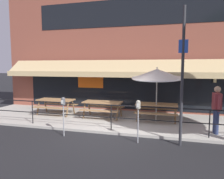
# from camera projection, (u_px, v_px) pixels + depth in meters

# --- Properties ---
(ground_plane) EXTENTS (120.00, 120.00, 0.00)m
(ground_plane) POSITION_uv_depth(u_px,v_px,m) (109.00, 135.00, 8.05)
(ground_plane) COLOR black
(patio_deck) EXTENTS (15.00, 4.00, 0.10)m
(patio_deck) POSITION_uv_depth(u_px,v_px,m) (121.00, 120.00, 9.96)
(patio_deck) COLOR #ADA89E
(patio_deck) RESTS_ON ground
(restaurant_building) EXTENTS (15.00, 1.60, 7.56)m
(restaurant_building) POSITION_uv_depth(u_px,v_px,m) (131.00, 43.00, 11.70)
(restaurant_building) COLOR brown
(restaurant_building) RESTS_ON ground
(patio_railing) EXTENTS (13.84, 0.04, 0.97)m
(patio_railing) POSITION_uv_depth(u_px,v_px,m) (111.00, 112.00, 8.25)
(patio_railing) COLOR black
(patio_railing) RESTS_ON patio_deck
(picnic_table_left) EXTENTS (1.80, 1.42, 0.76)m
(picnic_table_left) POSITION_uv_depth(u_px,v_px,m) (56.00, 102.00, 10.92)
(picnic_table_left) COLOR #997047
(picnic_table_left) RESTS_ON patio_deck
(picnic_table_centre) EXTENTS (1.80, 1.42, 0.76)m
(picnic_table_centre) POSITION_uv_depth(u_px,v_px,m) (103.00, 105.00, 10.22)
(picnic_table_centre) COLOR #997047
(picnic_table_centre) RESTS_ON patio_deck
(picnic_table_right) EXTENTS (1.80, 1.42, 0.76)m
(picnic_table_right) POSITION_uv_depth(u_px,v_px,m) (157.00, 107.00, 9.61)
(picnic_table_right) COLOR #997047
(picnic_table_right) RESTS_ON patio_deck
(patio_umbrella_right) EXTENTS (2.14, 2.14, 2.38)m
(patio_umbrella_right) POSITION_uv_depth(u_px,v_px,m) (157.00, 74.00, 9.27)
(patio_umbrella_right) COLOR #B7B2A8
(patio_umbrella_right) RESTS_ON patio_deck
(pedestrian_walking) EXTENTS (0.27, 0.62, 1.71)m
(pedestrian_walking) POSITION_uv_depth(u_px,v_px,m) (217.00, 107.00, 7.77)
(pedestrian_walking) COLOR navy
(pedestrian_walking) RESTS_ON patio_deck
(parking_meter_near) EXTENTS (0.15, 0.16, 1.42)m
(parking_meter_near) POSITION_uv_depth(u_px,v_px,m) (63.00, 105.00, 7.74)
(parking_meter_near) COLOR gray
(parking_meter_near) RESTS_ON ground
(parking_meter_far) EXTENTS (0.15, 0.16, 1.42)m
(parking_meter_far) POSITION_uv_depth(u_px,v_px,m) (138.00, 108.00, 7.06)
(parking_meter_far) COLOR gray
(parking_meter_far) RESTS_ON ground
(street_sign_pole) EXTENTS (0.28, 0.09, 4.32)m
(street_sign_pole) POSITION_uv_depth(u_px,v_px,m) (182.00, 76.00, 6.72)
(street_sign_pole) COLOR #2D2D33
(street_sign_pole) RESTS_ON ground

